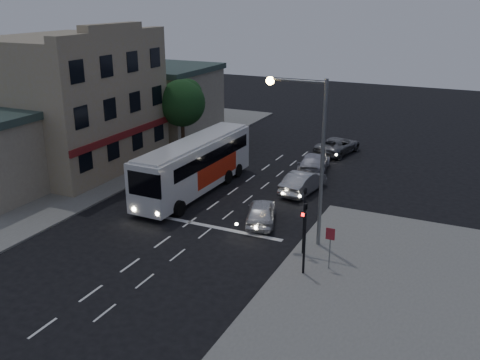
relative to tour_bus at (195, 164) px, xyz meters
The scene contains 16 objects.
ground 7.46m from the tour_bus, 71.12° to the right, with size 120.00×120.00×0.00m, color black.
sidewalk_near 18.85m from the tour_bus, 35.18° to the right, with size 12.00×24.00×0.12m, color slate.
sidewalk_far 10.91m from the tour_bus, behind, with size 12.00×50.00×0.12m, color slate.
road_markings 5.41m from the tour_bus, 44.07° to the right, with size 8.00×30.55×0.01m.
tour_bus is the anchor object (origin of this frame).
car_suv 7.05m from the tour_bus, 25.68° to the right, with size 1.66×4.13×1.41m, color silver.
car_sedan_a 7.59m from the tour_bus, 23.90° to the left, with size 1.61×4.61×1.52m, color #B6B6B6.
car_sedan_b 9.97m from the tour_bus, 51.78° to the left, with size 2.07×5.09×1.48m, color #B9B8C2.
car_sedan_c 15.04m from the tour_bus, 64.67° to the left, with size 2.35×5.09×1.42m, color gray.
traffic_signal_main 11.62m from the tour_bus, 31.26° to the right, with size 0.25×0.35×4.10m.
traffic_signal_side 13.31m from the tour_bus, 36.99° to the right, with size 0.18×0.15×4.10m.
regulatory_sign 13.60m from the tour_bus, 31.20° to the right, with size 0.45×0.12×2.20m.
streetlight 11.35m from the tour_bus, 25.46° to the right, with size 3.32×0.44×9.00m.
main_building 12.11m from the tour_bus, behind, with size 10.12×12.00×11.00m.
low_building_north 17.35m from the tour_bus, 130.26° to the left, with size 9.40×9.40×6.50m.
street_tree 10.41m from the tour_bus, 125.58° to the left, with size 4.00×4.00×6.20m.
Camera 1 is at (15.39, -23.56, 13.03)m, focal length 40.00 mm.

